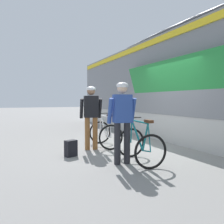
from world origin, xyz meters
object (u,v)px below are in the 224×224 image
object	(u,v)px
bicycle_near_white	(105,133)
bicycle_far_teal	(140,145)
cyclist_far_in_blue	(122,115)
cyclist_near_in_dark	(91,112)
backpack_on_platform	(71,148)
train_car	(210,83)

from	to	relation	value
bicycle_near_white	bicycle_far_teal	size ratio (longest dim) A/B	0.98
cyclist_far_in_blue	bicycle_far_teal	bearing A→B (deg)	-13.10
cyclist_near_in_dark	backpack_on_platform	size ratio (longest dim) A/B	4.40
backpack_on_platform	cyclist_far_in_blue	bearing A→B (deg)	-72.16
train_car	bicycle_near_white	bearing A→B (deg)	170.97
bicycle_near_white	cyclist_near_in_dark	bearing A→B (deg)	-157.15
cyclist_far_in_blue	cyclist_near_in_dark	bearing A→B (deg)	94.50
cyclist_far_in_blue	backpack_on_platform	distance (m)	1.63
backpack_on_platform	train_car	bearing A→B (deg)	-17.43
cyclist_far_in_blue	bicycle_near_white	xyz separation A→B (m)	(0.38, 1.86, -0.65)
cyclist_near_in_dark	cyclist_far_in_blue	distance (m)	1.65
cyclist_near_in_dark	backpack_on_platform	distance (m)	1.24
train_car	cyclist_far_in_blue	distance (m)	4.27
train_car	cyclist_far_in_blue	size ratio (longest dim) A/B	9.70
cyclist_near_in_dark	backpack_on_platform	xyz separation A→B (m)	(-0.72, -0.54, -0.85)
bicycle_near_white	backpack_on_platform	bearing A→B (deg)	-148.32
train_car	bicycle_far_teal	size ratio (longest dim) A/B	14.95
cyclist_near_in_dark	bicycle_near_white	size ratio (longest dim) A/B	1.57
train_car	bicycle_near_white	world-z (taller)	train_car
cyclist_near_in_dark	train_car	bearing A→B (deg)	-4.94
train_car	backpack_on_platform	size ratio (longest dim) A/B	42.74
cyclist_near_in_dark	cyclist_far_in_blue	world-z (taller)	same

